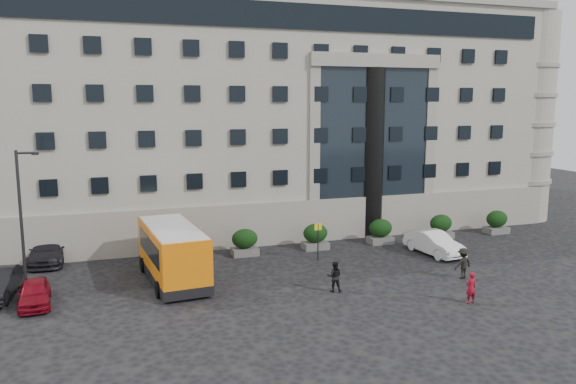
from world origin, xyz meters
name	(u,v)px	position (x,y,z in m)	size (l,w,h in m)	color
ground	(258,293)	(0.00, 0.00, 0.00)	(120.00, 120.00, 0.00)	black
civic_building	(257,117)	(6.00, 22.00, 9.00)	(44.00, 24.00, 18.00)	gray
entrance_column	(372,153)	(12.00, 10.30, 6.50)	(1.80, 1.80, 13.00)	black
hedge_a	(168,248)	(-4.00, 7.80, 0.93)	(1.80, 1.26, 1.84)	#525250
hedge_b	(245,242)	(1.20, 7.80, 0.93)	(1.80, 1.26, 1.84)	#525250
hedge_c	(315,236)	(6.40, 7.80, 0.93)	(1.80, 1.26, 1.84)	#525250
hedge_d	(380,231)	(11.60, 7.80, 0.93)	(1.80, 1.26, 1.84)	#525250
hedge_e	(441,226)	(16.80, 7.80, 0.93)	(1.80, 1.26, 1.84)	#525250
hedge_f	(497,222)	(22.00, 7.80, 0.93)	(1.80, 1.26, 1.84)	#525250
street_lamp	(22,219)	(-11.94, 3.00, 4.37)	(1.16, 0.18, 8.00)	#262628
bus_stop_sign	(318,235)	(5.50, 5.00, 1.73)	(0.50, 0.08, 2.52)	#262628
minibus	(173,251)	(-4.17, 3.69, 1.80)	(3.48, 8.07, 3.28)	orange
red_truck	(49,219)	(-12.00, 18.13, 1.37)	(2.40, 5.00, 2.68)	maroon
parked_car_a	(34,293)	(-11.50, 1.91, 0.66)	(1.56, 3.87, 1.32)	maroon
parked_car_c	(48,250)	(-11.50, 10.33, 0.78)	(2.17, 5.34, 1.55)	black
white_taxi	(434,243)	(13.68, 3.91, 0.80)	(1.69, 4.84, 1.60)	white
pedestrian_a	(471,288)	(10.16, -5.00, 0.85)	(0.62, 0.40, 1.69)	maroon
pedestrian_b	(335,276)	(4.12, -1.04, 0.86)	(0.84, 0.65, 1.73)	black
pedestrian_c	(463,263)	(12.33, -1.29, 0.93)	(1.20, 0.69, 1.86)	black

